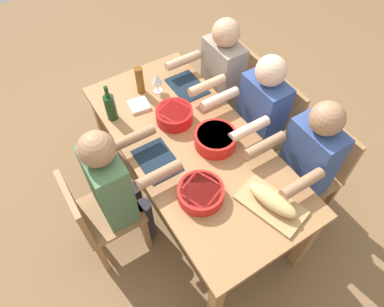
{
  "coord_description": "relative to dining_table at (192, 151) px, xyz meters",
  "views": [
    {
      "loc": [
        -1.27,
        0.8,
        2.59
      ],
      "look_at": [
        0.0,
        0.0,
        0.63
      ],
      "focal_mm": 32.92,
      "sensor_mm": 36.0,
      "label": 1
    }
  ],
  "objects": [
    {
      "name": "napkin_stack",
      "position": [
        0.51,
        0.14,
        0.1
      ],
      "size": [
        0.16,
        0.16,
        0.02
      ],
      "primitive_type": "cube",
      "rotation": [
        0.0,
        0.0,
        -0.13
      ],
      "color": "white",
      "rests_on": "dining_table"
    },
    {
      "name": "cutting_board",
      "position": [
        -0.65,
        -0.14,
        0.1
      ],
      "size": [
        0.44,
        0.32,
        0.02
      ],
      "primitive_type": "cube",
      "rotation": [
        0.0,
        0.0,
        0.27
      ],
      "color": "tan",
      "rests_on": "dining_table"
    },
    {
      "name": "wine_bottle",
      "position": [
        0.51,
        0.35,
        0.19
      ],
      "size": [
        0.08,
        0.08,
        0.29
      ],
      "color": "#193819",
      "rests_on": "dining_table"
    },
    {
      "name": "placemat_far_center",
      "position": [
        0.0,
        0.27,
        0.09
      ],
      "size": [
        0.32,
        0.23,
        0.01
      ],
      "primitive_type": "cube",
      "color": "#142333",
      "rests_on": "dining_table"
    },
    {
      "name": "chair_far_center",
      "position": [
        0.0,
        0.75,
        -0.17
      ],
      "size": [
        0.4,
        0.4,
        0.85
      ],
      "color": "#9E7044",
      "rests_on": "ground_plane"
    },
    {
      "name": "diner_near_left",
      "position": [
        -0.5,
        -0.57,
        0.04
      ],
      "size": [
        0.41,
        0.53,
        1.2
      ],
      "color": "#2D2D38",
      "rests_on": "ground_plane"
    },
    {
      "name": "placemat_near_right",
      "position": [
        0.5,
        -0.27,
        0.09
      ],
      "size": [
        0.32,
        0.23,
        0.01
      ],
      "primitive_type": "cube",
      "color": "#142333",
      "rests_on": "dining_table"
    },
    {
      "name": "chair_near_left",
      "position": [
        -0.5,
        -0.75,
        -0.17
      ],
      "size": [
        0.4,
        0.4,
        0.85
      ],
      "color": "#9E7044",
      "rests_on": "ground_plane"
    },
    {
      "name": "beer_bottle",
      "position": [
        0.64,
        0.05,
        0.2
      ],
      "size": [
        0.06,
        0.06,
        0.22
      ],
      "primitive_type": "cylinder",
      "color": "brown",
      "rests_on": "dining_table"
    },
    {
      "name": "wine_glass",
      "position": [
        0.58,
        -0.06,
        0.2
      ],
      "size": [
        0.08,
        0.08,
        0.17
      ],
      "color": "silver",
      "rests_on": "dining_table"
    },
    {
      "name": "diner_near_center",
      "position": [
        0.0,
        -0.57,
        0.04
      ],
      "size": [
        0.41,
        0.53,
        1.2
      ],
      "color": "#2D2D38",
      "rests_on": "ground_plane"
    },
    {
      "name": "chair_near_right",
      "position": [
        0.5,
        -0.75,
        -0.17
      ],
      "size": [
        0.4,
        0.4,
        0.85
      ],
      "color": "#9E7044",
      "rests_on": "ground_plane"
    },
    {
      "name": "serving_bowl_salad",
      "position": [
        -0.38,
        0.18,
        0.13
      ],
      "size": [
        0.28,
        0.28,
        0.08
      ],
      "color": "red",
      "rests_on": "dining_table"
    },
    {
      "name": "diner_far_center",
      "position": [
        -0.0,
        0.57,
        0.04
      ],
      "size": [
        0.41,
        0.53,
        1.2
      ],
      "color": "#2D2D38",
      "rests_on": "ground_plane"
    },
    {
      "name": "dining_table",
      "position": [
        0.0,
        0.0,
        0.0
      ],
      "size": [
        1.83,
        0.86,
        0.74
      ],
      "color": "#9E7044",
      "rests_on": "ground_plane"
    },
    {
      "name": "serving_bowl_pasta",
      "position": [
        0.25,
        -0.01,
        0.14
      ],
      "size": [
        0.26,
        0.26,
        0.1
      ],
      "color": "red",
      "rests_on": "dining_table"
    },
    {
      "name": "serving_bowl_greens",
      "position": [
        -0.09,
        -0.13,
        0.15
      ],
      "size": [
        0.28,
        0.28,
        0.1
      ],
      "color": "red",
      "rests_on": "dining_table"
    },
    {
      "name": "chair_near_center",
      "position": [
        0.0,
        -0.75,
        -0.17
      ],
      "size": [
        0.4,
        0.4,
        0.85
      ],
      "color": "#9E7044",
      "rests_on": "ground_plane"
    },
    {
      "name": "ground_plane",
      "position": [
        0.0,
        0.0,
        -0.65
      ],
      "size": [
        8.0,
        8.0,
        0.0
      ],
      "primitive_type": "plane",
      "color": "brown"
    },
    {
      "name": "diner_near_right",
      "position": [
        0.5,
        -0.57,
        0.04
      ],
      "size": [
        0.41,
        0.53,
        1.2
      ],
      "color": "#2D2D38",
      "rests_on": "ground_plane"
    },
    {
      "name": "bread_loaf",
      "position": [
        -0.65,
        -0.14,
        0.15
      ],
      "size": [
        0.34,
        0.19,
        0.09
      ],
      "primitive_type": "ellipsoid",
      "rotation": [
        0.0,
        0.0,
        0.27
      ],
      "color": "tan",
      "rests_on": "cutting_board"
    }
  ]
}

